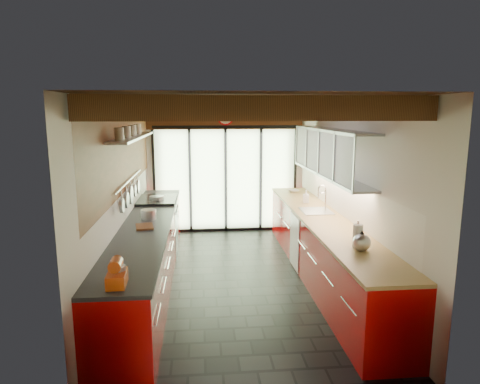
{
  "coord_description": "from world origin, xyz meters",
  "views": [
    {
      "loc": [
        -0.51,
        -5.94,
        2.45
      ],
      "look_at": [
        0.08,
        0.4,
        1.25
      ],
      "focal_mm": 32.0,
      "sensor_mm": 36.0,
      "label": 1
    }
  ],
  "objects_px": {
    "soap_bottle": "(306,197)",
    "paper_towel": "(358,236)",
    "stand_mixer": "(117,274)",
    "kettle": "(362,241)",
    "bowl": "(293,191)"
  },
  "relations": [
    {
      "from": "kettle",
      "to": "stand_mixer",
      "type": "bearing_deg",
      "value": -163.82
    },
    {
      "from": "soap_bottle",
      "to": "kettle",
      "type": "bearing_deg",
      "value": -90.0
    },
    {
      "from": "kettle",
      "to": "paper_towel",
      "type": "bearing_deg",
      "value": 90.0
    },
    {
      "from": "stand_mixer",
      "to": "kettle",
      "type": "xyz_separation_m",
      "value": [
        2.54,
        0.74,
        0.0
      ]
    },
    {
      "from": "stand_mixer",
      "to": "soap_bottle",
      "type": "relative_size",
      "value": 1.34
    },
    {
      "from": "stand_mixer",
      "to": "soap_bottle",
      "type": "distance_m",
      "value": 4.16
    },
    {
      "from": "paper_towel",
      "to": "bowl",
      "type": "distance_m",
      "value": 3.42
    },
    {
      "from": "stand_mixer",
      "to": "kettle",
      "type": "height_order",
      "value": "stand_mixer"
    },
    {
      "from": "stand_mixer",
      "to": "soap_bottle",
      "type": "height_order",
      "value": "stand_mixer"
    },
    {
      "from": "bowl",
      "to": "paper_towel",
      "type": "bearing_deg",
      "value": -90.0
    },
    {
      "from": "stand_mixer",
      "to": "paper_towel",
      "type": "height_order",
      "value": "paper_towel"
    },
    {
      "from": "kettle",
      "to": "bowl",
      "type": "distance_m",
      "value": 3.54
    },
    {
      "from": "paper_towel",
      "to": "soap_bottle",
      "type": "distance_m",
      "value": 2.43
    },
    {
      "from": "paper_towel",
      "to": "soap_bottle",
      "type": "relative_size",
      "value": 1.44
    },
    {
      "from": "soap_bottle",
      "to": "paper_towel",
      "type": "bearing_deg",
      "value": -90.0
    }
  ]
}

